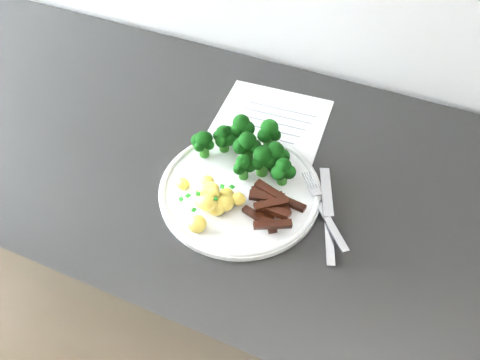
% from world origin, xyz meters
% --- Properties ---
extents(counter, '(2.36, 0.59, 0.88)m').
position_xyz_m(counter, '(-0.14, 1.68, 0.44)').
color(counter, black).
rests_on(counter, ground).
extents(recipe_paper, '(0.22, 0.29, 0.00)m').
position_xyz_m(recipe_paper, '(-0.08, 1.76, 0.89)').
color(recipe_paper, silver).
rests_on(recipe_paper, counter).
extents(plate, '(0.26, 0.26, 0.01)m').
position_xyz_m(plate, '(-0.07, 1.63, 0.89)').
color(plate, white).
rests_on(plate, counter).
extents(broccoli, '(0.19, 0.11, 0.07)m').
position_xyz_m(broccoli, '(-0.08, 1.69, 0.93)').
color(broccoli, '#236318').
rests_on(broccoli, plate).
extents(potatoes, '(0.12, 0.11, 0.04)m').
position_xyz_m(potatoes, '(-0.09, 1.58, 0.91)').
color(potatoes, '#FFDB5C').
rests_on(potatoes, plate).
extents(beef_strips, '(0.09, 0.09, 0.03)m').
position_xyz_m(beef_strips, '(-0.01, 1.60, 0.90)').
color(beef_strips, black).
rests_on(beef_strips, plate).
extents(fork, '(0.11, 0.13, 0.01)m').
position_xyz_m(fork, '(0.07, 1.63, 0.90)').
color(fork, '#BBBBBF').
rests_on(fork, plate).
extents(knife, '(0.08, 0.18, 0.02)m').
position_xyz_m(knife, '(0.08, 1.61, 0.89)').
color(knife, '#BBBBBF').
rests_on(knife, plate).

